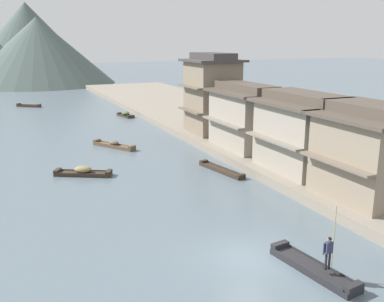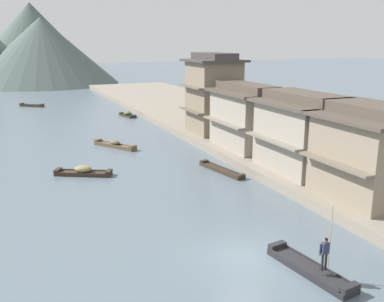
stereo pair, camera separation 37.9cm
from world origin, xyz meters
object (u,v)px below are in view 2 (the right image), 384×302
at_px(house_waterfront_second, 303,133).
at_px(house_waterfront_tall, 245,117).
at_px(boat_moored_second, 32,105).
at_px(boat_moored_third, 115,145).
at_px(boatman_person, 325,249).
at_px(boat_moored_far, 83,172).
at_px(house_waterfront_narrow, 213,94).
at_px(boat_moored_nearest, 128,114).
at_px(house_waterfront_nearest, 372,152).
at_px(boat_midriver_drifting, 221,170).
at_px(boat_foreground_poled, 310,269).

distance_m(house_waterfront_second, house_waterfront_tall, 8.31).
bearing_deg(boat_moored_second, boat_moored_third, -79.64).
relative_size(boatman_person, boat_moored_far, 0.66).
bearing_deg(house_waterfront_narrow, boatman_person, -106.05).
relative_size(boat_moored_second, house_waterfront_narrow, 0.44).
bearing_deg(house_waterfront_tall, house_waterfront_second, -86.98).
bearing_deg(house_waterfront_narrow, boat_moored_nearest, 106.07).
bearing_deg(house_waterfront_tall, boat_moored_far, -177.11).
bearing_deg(boatman_person, boat_moored_nearest, 86.07).
distance_m(boat_moored_nearest, boat_moored_second, 19.96).
relative_size(boatman_person, house_waterfront_narrow, 0.35).
distance_m(boat_moored_nearest, house_waterfront_nearest, 41.12).
xyz_separation_m(boat_moored_third, house_waterfront_tall, (10.95, -7.60, 3.45)).
relative_size(boat_moored_second, boat_moored_far, 0.84).
distance_m(boat_moored_second, boat_midriver_drifting, 47.27).
distance_m(house_waterfront_second, house_waterfront_narrow, 15.93).
bearing_deg(house_waterfront_nearest, boat_moored_second, 107.52).
height_order(boat_moored_second, boat_midriver_drifting, boat_moored_second).
relative_size(boatman_person, boat_moored_third, 0.61).
height_order(boat_midriver_drifting, house_waterfront_tall, house_waterfront_tall).
bearing_deg(boat_moored_far, boatman_person, -70.19).
bearing_deg(house_waterfront_narrow, boat_foreground_poled, -106.72).
xyz_separation_m(boat_moored_far, house_waterfront_second, (16.00, -7.51, 3.41)).
bearing_deg(boat_foreground_poled, boat_moored_second, 98.14).
xyz_separation_m(boatman_person, house_waterfront_second, (8.55, 13.18, 2.14)).
xyz_separation_m(boat_foreground_poled, boat_midriver_drifting, (3.52, 16.28, -0.04)).
height_order(boatman_person, house_waterfront_tall, house_waterfront_tall).
height_order(boat_moored_nearest, boat_moored_second, boat_moored_nearest).
distance_m(boatman_person, boat_moored_far, 22.03).
relative_size(house_waterfront_nearest, house_waterfront_narrow, 0.80).
height_order(boat_moored_third, boat_moored_far, boat_moored_far).
bearing_deg(house_waterfront_narrow, boat_moored_far, -152.12).
xyz_separation_m(boat_foreground_poled, boatman_person, (0.13, -0.80, 1.38)).
height_order(boat_foreground_poled, house_waterfront_narrow, house_waterfront_narrow).
xyz_separation_m(boatman_person, boat_moored_third, (-2.84, 29.07, -1.31)).
relative_size(boat_moored_nearest, boat_moored_third, 0.74).
height_order(boatman_person, boat_moored_third, boatman_person).
bearing_deg(boat_midriver_drifting, house_waterfront_nearest, -63.26).
xyz_separation_m(boat_moored_second, house_waterfront_narrow, (17.34, -33.64, 4.83)).
bearing_deg(boatman_person, boat_moored_second, 98.15).
bearing_deg(boat_moored_third, boat_moored_second, 100.36).
distance_m(boat_moored_second, house_waterfront_second, 52.65).
height_order(boat_moored_far, house_waterfront_narrow, house_waterfront_narrow).
relative_size(boat_moored_nearest, boat_moored_second, 0.96).
bearing_deg(house_waterfront_second, boat_moored_second, 109.50).
bearing_deg(boat_moored_second, boat_foreground_poled, -81.86).
bearing_deg(boat_moored_third, boatman_person, -84.42).
bearing_deg(boat_moored_second, house_waterfront_second, -70.50).
height_order(boat_moored_second, boat_moored_third, boat_moored_third).
height_order(boat_foreground_poled, boat_moored_far, boat_moored_far).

